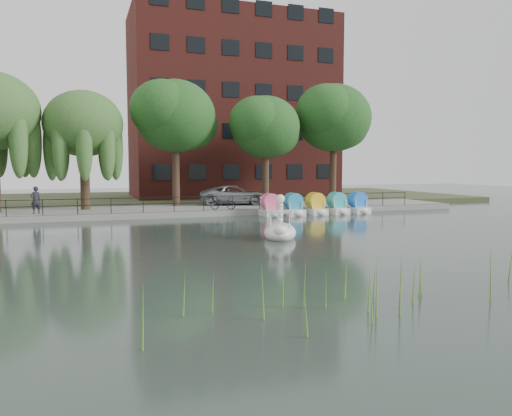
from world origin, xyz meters
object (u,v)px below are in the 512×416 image
minivan (235,194)px  bicycle (223,202)px  swan_boat (280,229)px  pedestrian (36,198)px

minivan → bicycle: size_ratio=3.60×
bicycle → swan_boat: size_ratio=0.62×
pedestrian → swan_boat: pedestrian is taller
pedestrian → swan_boat: 17.01m
pedestrian → swan_boat: bearing=105.0°
swan_boat → minivan: bearing=104.1°
minivan → swan_boat: 15.59m
minivan → pedestrian: (-13.96, -2.93, 0.13)m
minivan → pedestrian: pedestrian is taller
bicycle → pedestrian: (-11.96, 0.91, 0.49)m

